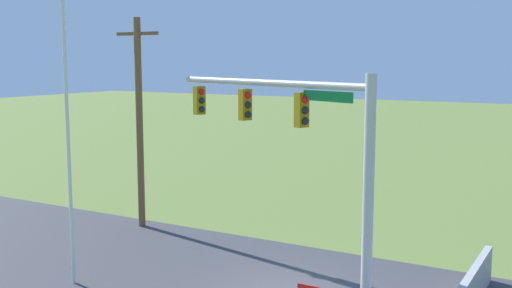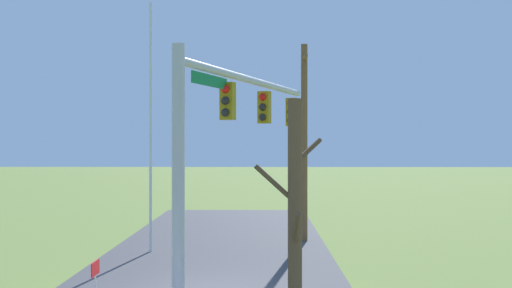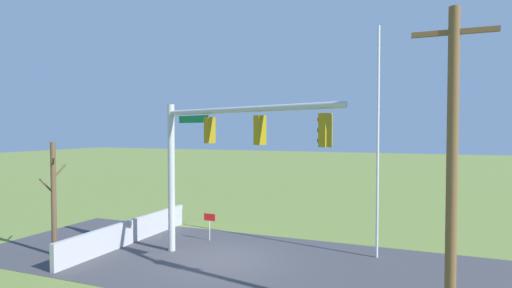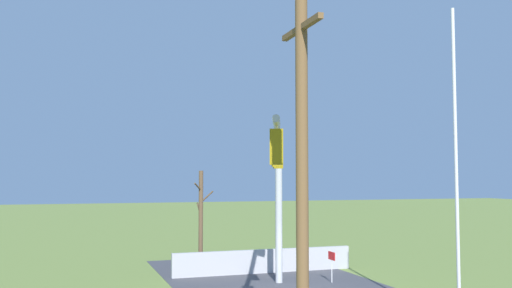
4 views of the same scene
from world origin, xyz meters
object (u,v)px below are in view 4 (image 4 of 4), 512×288
bare_tree (201,219)px  signal_mast (278,172)px  utility_pole (302,179)px  flagpole (456,166)px  open_sign (332,260)px

bare_tree → signal_mast: bearing=-168.9°
signal_mast → utility_pole: size_ratio=0.99×
flagpole → bare_tree: 12.98m
signal_mast → bare_tree: bearing=11.1°
signal_mast → bare_tree: signal_mast is taller
bare_tree → open_sign: size_ratio=3.70×
bare_tree → open_sign: bearing=-137.8°
flagpole → open_sign: size_ratio=7.39×
flagpole → utility_pole: (-2.30, 5.73, -0.39)m
bare_tree → open_sign: bare_tree is taller
signal_mast → bare_tree: (6.49, 1.28, -2.07)m
flagpole → bare_tree: size_ratio=1.99×
signal_mast → open_sign: signal_mast is taller
flagpole → utility_pole: flagpole is taller
utility_pole → open_sign: utility_pole is taller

